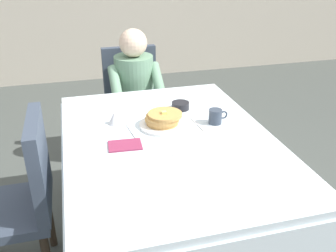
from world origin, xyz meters
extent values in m
plane|color=#474C47|center=(0.00, 0.00, 0.00)|extent=(14.00, 14.00, 0.00)
cube|color=silver|center=(0.00, 0.00, 0.72)|extent=(1.10, 1.50, 0.04)
cube|color=silver|center=(0.00, 0.76, 0.61)|extent=(1.10, 0.01, 0.18)
cube|color=silver|center=(-0.56, 0.00, 0.61)|extent=(0.01, 1.50, 0.18)
cube|color=silver|center=(0.56, 0.00, 0.61)|extent=(0.01, 1.50, 0.18)
cylinder|color=brown|center=(-0.47, 0.67, 0.35)|extent=(0.07, 0.07, 0.70)
cylinder|color=brown|center=(0.47, 0.67, 0.35)|extent=(0.07, 0.07, 0.70)
cube|color=#384251|center=(0.00, 1.07, 0.42)|extent=(0.44, 0.44, 0.05)
cube|color=#384251|center=(0.00, 1.27, 0.69)|extent=(0.44, 0.06, 0.48)
cylinder|color=#2D2319|center=(0.18, 0.89, 0.20)|extent=(0.04, 0.04, 0.40)
cylinder|color=#2D2319|center=(-0.18, 0.89, 0.20)|extent=(0.04, 0.04, 0.40)
cylinder|color=#2D2319|center=(0.18, 1.25, 0.20)|extent=(0.04, 0.04, 0.40)
cylinder|color=#2D2319|center=(-0.18, 1.25, 0.20)|extent=(0.04, 0.04, 0.40)
cylinder|color=gray|center=(0.00, 1.05, 0.68)|extent=(0.30, 0.30, 0.46)
sphere|color=beige|center=(0.00, 1.03, 1.02)|extent=(0.21, 0.21, 0.21)
cylinder|color=gray|center=(0.16, 0.91, 0.75)|extent=(0.08, 0.29, 0.23)
cylinder|color=gray|center=(-0.16, 0.91, 0.75)|extent=(0.08, 0.29, 0.23)
cylinder|color=#383D51|center=(0.08, 0.87, 0.23)|extent=(0.10, 0.10, 0.45)
cylinder|color=#383D51|center=(-0.08, 0.87, 0.23)|extent=(0.10, 0.10, 0.45)
cube|color=#384251|center=(-0.87, 0.00, 0.42)|extent=(0.44, 0.44, 0.05)
cube|color=#384251|center=(-0.67, 0.00, 0.69)|extent=(0.06, 0.44, 0.48)
cylinder|color=#2D2319|center=(-0.69, 0.18, 0.20)|extent=(0.04, 0.04, 0.40)
cylinder|color=white|center=(0.01, 0.15, 0.75)|extent=(0.28, 0.28, 0.02)
cylinder|color=tan|center=(0.00, 0.15, 0.77)|extent=(0.18, 0.18, 0.02)
cylinder|color=tan|center=(0.00, 0.15, 0.78)|extent=(0.19, 0.19, 0.01)
cylinder|color=tan|center=(0.00, 0.15, 0.80)|extent=(0.19, 0.19, 0.02)
cylinder|color=tan|center=(0.02, 0.15, 0.81)|extent=(0.19, 0.19, 0.02)
cube|color=#F4E072|center=(0.01, 0.15, 0.83)|extent=(0.03, 0.03, 0.01)
cylinder|color=#333D4C|center=(0.30, 0.11, 0.78)|extent=(0.08, 0.08, 0.08)
torus|color=#333D4C|center=(0.35, 0.11, 0.79)|extent=(0.05, 0.01, 0.05)
cylinder|color=black|center=(0.17, 0.36, 0.76)|extent=(0.11, 0.11, 0.04)
cone|color=silver|center=(-0.26, 0.25, 0.78)|extent=(0.08, 0.08, 0.07)
cube|color=silver|center=(-0.18, 0.13, 0.74)|extent=(0.03, 0.18, 0.00)
cube|color=silver|center=(0.20, 0.13, 0.74)|extent=(0.03, 0.20, 0.00)
cube|color=silver|center=(0.04, -0.19, 0.74)|extent=(0.15, 0.03, 0.00)
cube|color=#8C2D4C|center=(-0.24, -0.02, 0.74)|extent=(0.18, 0.13, 0.01)
camera|label=1|loc=(-0.46, -1.68, 1.66)|focal=39.60mm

